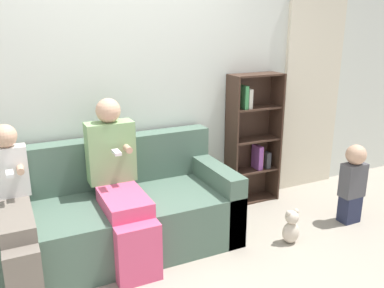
{
  "coord_description": "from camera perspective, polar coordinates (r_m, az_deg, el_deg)",
  "views": [
    {
      "loc": [
        -0.98,
        -2.47,
        1.82
      ],
      "look_at": [
        0.48,
        0.58,
        0.8
      ],
      "focal_mm": 38.0,
      "sensor_mm": 36.0,
      "label": 1
    }
  ],
  "objects": [
    {
      "name": "couch",
      "position": [
        3.43,
        -12.29,
        -10.0
      ],
      "size": [
        2.15,
        0.87,
        0.87
      ],
      "color": "#4C6656",
      "rests_on": "ground_plane"
    },
    {
      "name": "adult_seated",
      "position": [
        3.21,
        -10.13,
        -5.12
      ],
      "size": [
        0.38,
        0.8,
        1.25
      ],
      "color": "#DB4C75",
      "rests_on": "ground_plane"
    },
    {
      "name": "child_seated",
      "position": [
        3.12,
        -23.59,
        -8.57
      ],
      "size": [
        0.26,
        0.82,
        1.11
      ],
      "color": "#70665B",
      "rests_on": "ground_plane"
    },
    {
      "name": "back_wall",
      "position": [
        3.65,
        -9.85,
        7.95
      ],
      "size": [
        10.0,
        0.06,
        2.55
      ],
      "color": "silver",
      "rests_on": "ground_plane"
    },
    {
      "name": "bookshelf",
      "position": [
        4.22,
        8.16,
        0.0
      ],
      "size": [
        0.54,
        0.24,
        1.33
      ],
      "color": "#3D281E",
      "rests_on": "ground_plane"
    },
    {
      "name": "ground_plane",
      "position": [
        3.22,
        -3.45,
        -17.65
      ],
      "size": [
        14.0,
        14.0,
        0.0
      ],
      "primitive_type": "plane",
      "color": "#9E9384"
    },
    {
      "name": "curtain_panel",
      "position": [
        4.68,
        16.46,
        7.07
      ],
      "size": [
        0.74,
        0.04,
        2.17
      ],
      "color": "beige",
      "rests_on": "ground_plane"
    },
    {
      "name": "teddy_bear",
      "position": [
        3.63,
        13.74,
        -11.28
      ],
      "size": [
        0.15,
        0.13,
        0.31
      ],
      "color": "beige",
      "rests_on": "ground_plane"
    },
    {
      "name": "toddler_standing",
      "position": [
        4.05,
        21.64,
        -4.86
      ],
      "size": [
        0.22,
        0.18,
        0.76
      ],
      "color": "#232842",
      "rests_on": "ground_plane"
    }
  ]
}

